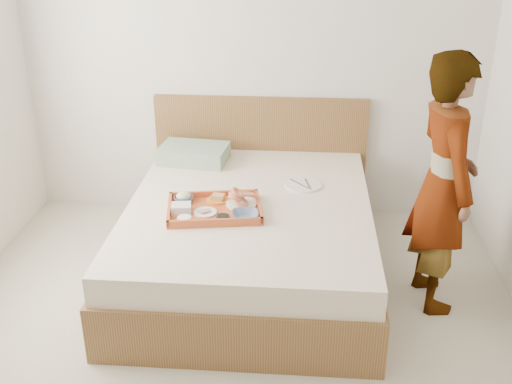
{
  "coord_description": "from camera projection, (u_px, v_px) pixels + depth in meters",
  "views": [
    {
      "loc": [
        0.4,
        -2.57,
        2.25
      ],
      "look_at": [
        0.12,
        0.9,
        0.65
      ],
      "focal_mm": 43.24,
      "sensor_mm": 36.0,
      "label": 1
    }
  ],
  "objects": [
    {
      "name": "meat_plate",
      "position": [
        205.0,
        212.0,
        3.8
      ],
      "size": [
        0.16,
        0.16,
        0.01
      ],
      "primitive_type": "cylinder",
      "rotation": [
        0.0,
        0.0,
        0.16
      ],
      "color": "white",
      "rests_on": "tray"
    },
    {
      "name": "sauce_dish",
      "position": [
        223.0,
        218.0,
        3.7
      ],
      "size": [
        0.1,
        0.1,
        0.03
      ],
      "primitive_type": "cylinder",
      "rotation": [
        0.0,
        0.0,
        0.16
      ],
      "color": "black",
      "rests_on": "tray"
    },
    {
      "name": "bed",
      "position": [
        250.0,
        238.0,
        4.09
      ],
      "size": [
        1.65,
        2.0,
        0.53
      ],
      "primitive_type": "cube",
      "color": "brown",
      "rests_on": "ground"
    },
    {
      "name": "person",
      "position": [
        443.0,
        184.0,
        3.6
      ],
      "size": [
        0.47,
        0.63,
        1.57
      ],
      "primitive_type": "imported",
      "rotation": [
        0.0,
        0.0,
        1.74
      ],
      "color": "white",
      "rests_on": "ground"
    },
    {
      "name": "dinner_plate",
      "position": [
        303.0,
        185.0,
        4.21
      ],
      "size": [
        0.33,
        0.33,
        0.01
      ],
      "primitive_type": "cylinder",
      "rotation": [
        0.0,
        0.0,
        0.4
      ],
      "color": "white",
      "rests_on": "bed"
    },
    {
      "name": "wall_back",
      "position": [
        252.0,
        50.0,
        4.56
      ],
      "size": [
        3.5,
        0.01,
        2.6
      ],
      "primitive_type": "cube",
      "color": "silver",
      "rests_on": "ground"
    },
    {
      "name": "navy_bowl_big",
      "position": [
        245.0,
        215.0,
        3.73
      ],
      "size": [
        0.19,
        0.19,
        0.04
      ],
      "primitive_type": "imported",
      "rotation": [
        0.0,
        0.0,
        0.16
      ],
      "color": "#142543",
      "rests_on": "tray"
    },
    {
      "name": "headboard",
      "position": [
        261.0,
        156.0,
        4.88
      ],
      "size": [
        1.65,
        0.06,
        0.95
      ],
      "primitive_type": "cube",
      "color": "brown",
      "rests_on": "ground"
    },
    {
      "name": "prawn_plate",
      "position": [
        242.0,
        204.0,
        3.91
      ],
      "size": [
        0.23,
        0.23,
        0.01
      ],
      "primitive_type": "cylinder",
      "rotation": [
        0.0,
        0.0,
        0.16
      ],
      "color": "white",
      "rests_on": "tray"
    },
    {
      "name": "bread_plate",
      "position": [
        217.0,
        200.0,
        3.96
      ],
      "size": [
        0.16,
        0.16,
        0.01
      ],
      "primitive_type": "cylinder",
      "rotation": [
        0.0,
        0.0,
        0.16
      ],
      "color": "orange",
      "rests_on": "tray"
    },
    {
      "name": "tray",
      "position": [
        214.0,
        208.0,
        3.84
      ],
      "size": [
        0.64,
        0.51,
        0.05
      ],
      "primitive_type": "cube",
      "rotation": [
        0.0,
        0.0,
        0.16
      ],
      "color": "#BC5A24",
      "rests_on": "bed"
    },
    {
      "name": "salad_bowl",
      "position": [
        184.0,
        199.0,
        3.94
      ],
      "size": [
        0.15,
        0.15,
        0.04
      ],
      "primitive_type": "imported",
      "rotation": [
        0.0,
        0.0,
        0.16
      ],
      "color": "#142543",
      "rests_on": "tray"
    },
    {
      "name": "cheese_round",
      "position": [
        184.0,
        219.0,
        3.69
      ],
      "size": [
        0.1,
        0.1,
        0.03
      ],
      "primitive_type": "cylinder",
      "rotation": [
        0.0,
        0.0,
        0.16
      ],
      "color": "white",
      "rests_on": "tray"
    },
    {
      "name": "pillow",
      "position": [
        194.0,
        154.0,
        4.6
      ],
      "size": [
        0.53,
        0.39,
        0.12
      ],
      "primitive_type": "cube",
      "rotation": [
        0.0,
        0.0,
        -0.11
      ],
      "color": "#8EA58C",
      "rests_on": "bed"
    },
    {
      "name": "ground",
      "position": [
        221.0,
        371.0,
        3.3
      ],
      "size": [
        3.5,
        4.0,
        0.01
      ],
      "primitive_type": "cube",
      "color": "beige",
      "rests_on": "ground"
    },
    {
      "name": "plastic_tub",
      "position": [
        181.0,
        208.0,
        3.8
      ],
      "size": [
        0.14,
        0.12,
        0.05
      ],
      "primitive_type": "cube",
      "rotation": [
        0.0,
        0.0,
        0.16
      ],
      "color": "silver",
      "rests_on": "tray"
    }
  ]
}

